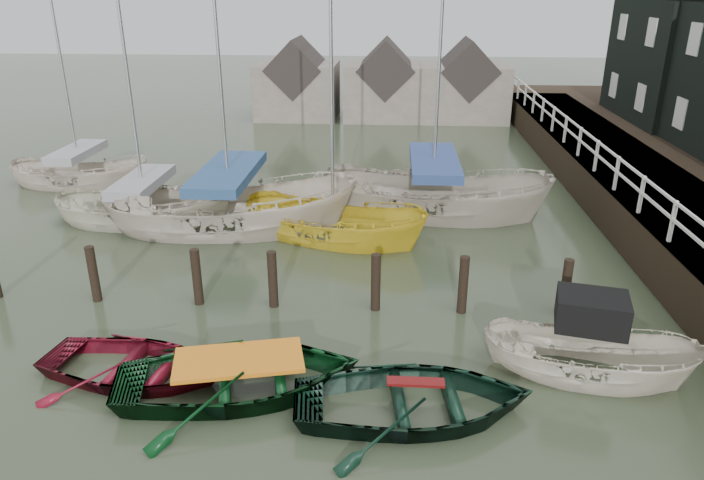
# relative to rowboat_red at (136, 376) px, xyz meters

# --- Properties ---
(ground) EXTENTS (120.00, 120.00, 0.00)m
(ground) POSITION_rel_rowboat_red_xyz_m (3.36, 0.04, 0.00)
(ground) COLOR #2C3622
(ground) RESTS_ON ground
(pier) EXTENTS (3.04, 32.00, 2.70)m
(pier) POSITION_rel_rowboat_red_xyz_m (12.84, 10.04, 0.71)
(pier) COLOR black
(pier) RESTS_ON ground
(mooring_pilings) EXTENTS (13.72, 0.22, 1.80)m
(mooring_pilings) POSITION_rel_rowboat_red_xyz_m (2.25, 3.04, 0.50)
(mooring_pilings) COLOR black
(mooring_pilings) RESTS_ON ground
(far_sheds) EXTENTS (14.00, 4.08, 4.39)m
(far_sheds) POSITION_rel_rowboat_red_xyz_m (4.19, 26.04, 1.86)
(far_sheds) COLOR #665B51
(far_sheds) RESTS_ON ground
(rowboat_red) EXTENTS (4.03, 3.15, 0.76)m
(rowboat_red) POSITION_rel_rowboat_red_xyz_m (0.00, 0.00, 0.00)
(rowboat_red) COLOR maroon
(rowboat_red) RESTS_ON ground
(rowboat_green) EXTENTS (5.14, 4.19, 0.93)m
(rowboat_green) POSITION_rel_rowboat_red_xyz_m (2.16, -0.33, 0.00)
(rowboat_green) COLOR black
(rowboat_green) RESTS_ON ground
(rowboat_dkgreen) EXTENTS (4.57, 3.51, 0.88)m
(rowboat_dkgreen) POSITION_rel_rowboat_red_xyz_m (5.38, -0.79, 0.00)
(rowboat_dkgreen) COLOR black
(rowboat_dkgreen) RESTS_ON ground
(motorboat) EXTENTS (4.25, 2.34, 2.40)m
(motorboat) POSITION_rel_rowboat_red_xyz_m (8.73, 0.65, 0.11)
(motorboat) COLOR beige
(motorboat) RESTS_ON ground
(sailboat_a) EXTENTS (5.80, 2.32, 9.90)m
(sailboat_a) POSITION_rel_rowboat_red_xyz_m (-2.96, 8.40, 0.06)
(sailboat_a) COLOR beige
(sailboat_a) RESTS_ON ground
(sailboat_b) EXTENTS (8.05, 3.69, 12.48)m
(sailboat_b) POSITION_rel_rowboat_red_xyz_m (-0.11, 8.09, 0.06)
(sailboat_b) COLOR beige
(sailboat_b) RESTS_ON ground
(sailboat_c) EXTENTS (6.32, 4.17, 10.67)m
(sailboat_c) POSITION_rel_rowboat_red_xyz_m (3.15, 7.49, 0.01)
(sailboat_c) COLOR gold
(sailboat_c) RESTS_ON ground
(sailboat_d) EXTENTS (8.05, 4.39, 11.62)m
(sailboat_d) POSITION_rel_rowboat_red_xyz_m (6.22, 9.92, 0.06)
(sailboat_d) COLOR #B9AD9D
(sailboat_d) RESTS_ON ground
(sailboat_e) EXTENTS (5.51, 2.24, 10.10)m
(sailboat_e) POSITION_rel_rowboat_red_xyz_m (-6.92, 12.18, 0.07)
(sailboat_e) COLOR beige
(sailboat_e) RESTS_ON ground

